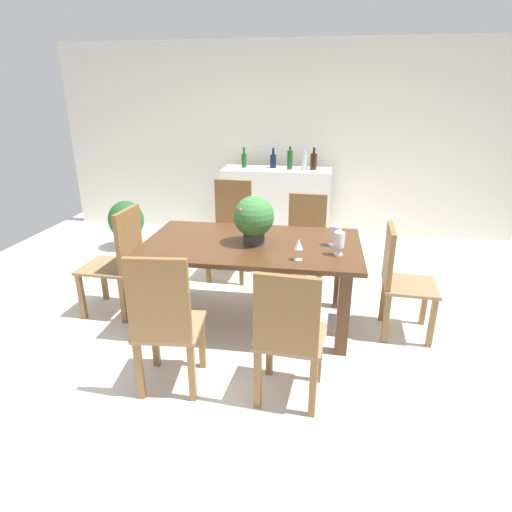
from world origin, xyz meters
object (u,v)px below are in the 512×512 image
object	(u,v)px
wine_bottle_amber	(290,160)
potted_plant_floor	(126,222)
kitchen_counter	(276,206)
wine_bottle_dark	(314,161)
chair_near_left	(165,320)
crystal_vase_left	(339,241)
wine_bottle_tall	(273,161)
dining_table	(252,256)
crystal_vase_center_near	(336,234)
chair_far_right	(306,234)
flower_centerpiece	(254,218)
wine_bottle_clear	(304,162)
chair_foot_end	(399,276)
chair_head_end	(120,257)
wine_glass	(299,245)
chair_near_right	(288,333)
wine_bottle_green	(244,160)
chair_far_left	(231,225)

from	to	relation	value
wine_bottle_amber	potted_plant_floor	bearing A→B (deg)	-164.45
kitchen_counter	wine_bottle_dark	size ratio (longest dim) A/B	5.09
chair_near_left	crystal_vase_left	xyz separation A→B (m)	(1.11, 0.85, 0.31)
wine_bottle_amber	wine_bottle_tall	distance (m)	0.25
dining_table	crystal_vase_center_near	xyz separation A→B (m)	(0.69, 0.02, 0.22)
chair_far_right	wine_bottle_dark	distance (m)	1.37
flower_centerpiece	wine_bottle_clear	world-z (taller)	wine_bottle_clear
chair_near_left	wine_bottle_tall	size ratio (longest dim) A/B	3.95
chair_foot_end	flower_centerpiece	distance (m)	1.28
chair_head_end	flower_centerpiece	world-z (taller)	flower_centerpiece
chair_near_left	chair_far_right	xyz separation A→B (m)	(0.81, 2.06, -0.04)
chair_near_left	wine_bottle_dark	bearing A→B (deg)	-109.55
wine_glass	wine_bottle_clear	world-z (taller)	wine_bottle_clear
chair_head_end	potted_plant_floor	size ratio (longest dim) A/B	1.57
chair_near_right	chair_far_right	size ratio (longest dim) A/B	1.03
kitchen_counter	chair_far_right	bearing A→B (deg)	-69.71
wine_bottle_green	wine_bottle_clear	distance (m)	0.80
crystal_vase_center_near	wine_bottle_dark	distance (m)	2.27
wine_glass	wine_bottle_tall	bearing A→B (deg)	100.71
flower_centerpiece	crystal_vase_center_near	size ratio (longest dim) A/B	2.33
chair_foot_end	potted_plant_floor	distance (m)	3.57
kitchen_counter	crystal_vase_left	bearing A→B (deg)	-73.00
wine_glass	wine_bottle_dark	world-z (taller)	wine_bottle_dark
flower_centerpiece	wine_bottle_clear	bearing A→B (deg)	82.60
chair_foot_end	chair_near_right	world-z (taller)	chair_near_right
chair_far_left	wine_bottle_tall	distance (m)	1.42
dining_table	chair_head_end	xyz separation A→B (m)	(-1.20, -0.00, -0.09)
wine_bottle_tall	chair_near_right	bearing A→B (deg)	-81.60
kitchen_counter	wine_bottle_amber	xyz separation A→B (m)	(0.17, -0.01, 0.62)
chair_near_left	wine_bottle_amber	bearing A→B (deg)	-104.55
chair_head_end	chair_far_right	bearing A→B (deg)	124.78
wine_bottle_clear	wine_bottle_dark	bearing A→B (deg)	2.86
chair_far_left	chair_near_right	xyz separation A→B (m)	(0.80, -2.07, -0.04)
dining_table	chair_far_left	size ratio (longest dim) A/B	1.72
chair_far_right	potted_plant_floor	world-z (taller)	chair_far_right
chair_far_right	wine_bottle_green	distance (m)	1.66
wine_glass	wine_bottle_green	size ratio (longest dim) A/B	0.63
chair_near_right	wine_bottle_amber	bearing A→B (deg)	-80.25
chair_far_left	crystal_vase_left	xyz separation A→B (m)	(1.11, -1.23, 0.29)
chair_head_end	flower_centerpiece	bearing A→B (deg)	91.48
flower_centerpiece	wine_glass	distance (m)	0.51
chair_far_right	crystal_vase_center_near	xyz separation A→B (m)	(0.27, -1.00, 0.33)
chair_foot_end	crystal_vase_left	size ratio (longest dim) A/B	4.99
flower_centerpiece	wine_bottle_green	xyz separation A→B (m)	(-0.51, 2.32, 0.13)
chair_far_left	wine_bottle_dark	world-z (taller)	wine_bottle_dark
wine_bottle_tall	chair_near_left	bearing A→B (deg)	-95.09
dining_table	wine_bottle_green	xyz separation A→B (m)	(-0.48, 2.30, 0.47)
wine_bottle_clear	chair_foot_end	bearing A→B (deg)	-68.24
flower_centerpiece	kitchen_counter	xyz separation A→B (m)	(-0.06, 2.27, -0.47)
chair_far_right	chair_near_right	bearing A→B (deg)	-86.32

